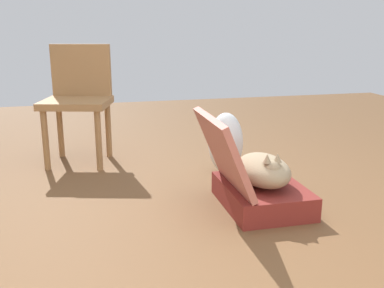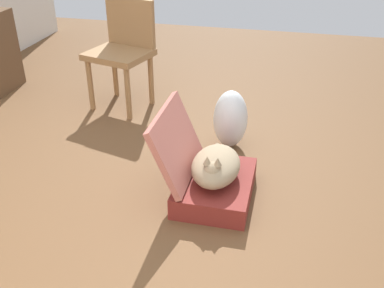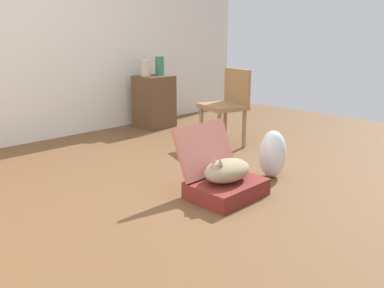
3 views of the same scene
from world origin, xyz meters
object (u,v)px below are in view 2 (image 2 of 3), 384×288
Objects in this scene: cat at (216,166)px; suitcase_base at (215,187)px; chair at (123,48)px; plastic_bag_white at (230,119)px.

suitcase_base is at bearing -3.85° from cat.
chair reaches higher than suitcase_base.
suitcase_base is 1.59m from chair.
suitcase_base is 1.33× the size of plastic_bag_white.
chair is (0.53, 0.98, 0.28)m from plastic_bag_white.
chair is at bearing 40.56° from suitcase_base.
suitcase_base is 0.65m from plastic_bag_white.
suitcase_base is 0.15m from cat.
cat is at bearing -178.72° from plastic_bag_white.
cat is at bearing 176.15° from suitcase_base.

